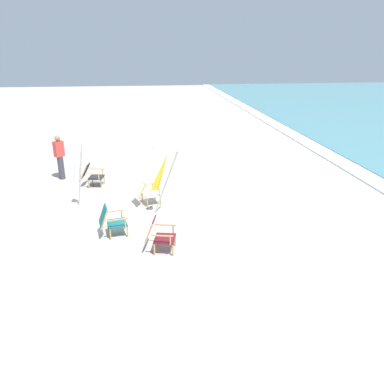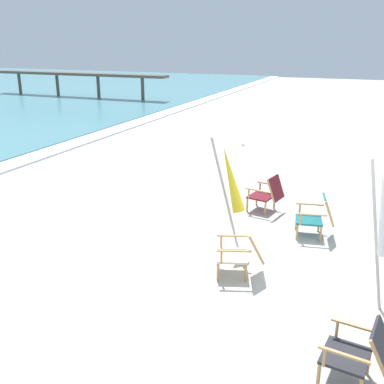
{
  "view_description": "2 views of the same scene",
  "coord_description": "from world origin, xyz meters",
  "px_view_note": "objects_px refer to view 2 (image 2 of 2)",
  "views": [
    {
      "loc": [
        10.61,
        1.33,
        4.53
      ],
      "look_at": [
        0.97,
        2.53,
        0.79
      ],
      "focal_mm": 35.0,
      "sensor_mm": 36.0,
      "label": 1
    },
    {
      "loc": [
        -6.44,
        -0.45,
        3.58
      ],
      "look_at": [
        0.88,
        2.55,
        0.89
      ],
      "focal_mm": 42.0,
      "sensor_mm": 36.0,
      "label": 2
    }
  ],
  "objects_px": {
    "beach_chair_front_right": "(242,250)",
    "umbrella_furled_yellow": "(231,180)",
    "beach_chair_front_left": "(363,353)",
    "beach_chair_back_left": "(318,215)",
    "beach_chair_far_center": "(268,193)",
    "umbrella_furled_white": "(384,215)"
  },
  "relations": [
    {
      "from": "beach_chair_front_right",
      "to": "beach_chair_back_left",
      "type": "distance_m",
      "value": 2.16
    },
    {
      "from": "beach_chair_front_right",
      "to": "umbrella_furled_yellow",
      "type": "bearing_deg",
      "value": 30.21
    },
    {
      "from": "umbrella_furled_white",
      "to": "umbrella_furled_yellow",
      "type": "relative_size",
      "value": 1.04
    },
    {
      "from": "beach_chair_front_right",
      "to": "umbrella_furled_white",
      "type": "relative_size",
      "value": 0.43
    },
    {
      "from": "beach_chair_back_left",
      "to": "umbrella_furled_yellow",
      "type": "xyz_separation_m",
      "value": [
        -1.16,
        1.38,
        0.87
      ]
    },
    {
      "from": "beach_chair_far_center",
      "to": "umbrella_furled_white",
      "type": "bearing_deg",
      "value": -143.12
    },
    {
      "from": "umbrella_furled_yellow",
      "to": "beach_chair_back_left",
      "type": "bearing_deg",
      "value": -49.95
    },
    {
      "from": "beach_chair_front_left",
      "to": "umbrella_furled_yellow",
      "type": "height_order",
      "value": "umbrella_furled_yellow"
    },
    {
      "from": "beach_chair_far_center",
      "to": "umbrella_furled_yellow",
      "type": "bearing_deg",
      "value": 174.51
    },
    {
      "from": "beach_chair_far_center",
      "to": "umbrella_furled_white",
      "type": "height_order",
      "value": "umbrella_furled_white"
    },
    {
      "from": "beach_chair_front_left",
      "to": "umbrella_furled_white",
      "type": "relative_size",
      "value": 0.39
    },
    {
      "from": "beach_chair_back_left",
      "to": "beach_chair_far_center",
      "type": "xyz_separation_m",
      "value": [
        0.93,
        1.17,
        0.0
      ]
    },
    {
      "from": "beach_chair_far_center",
      "to": "beach_chair_back_left",
      "type": "bearing_deg",
      "value": -128.48
    },
    {
      "from": "beach_chair_front_right",
      "to": "beach_chair_far_center",
      "type": "bearing_deg",
      "value": 5.28
    },
    {
      "from": "beach_chair_front_left",
      "to": "umbrella_furled_yellow",
      "type": "relative_size",
      "value": 0.41
    },
    {
      "from": "beach_chair_front_left",
      "to": "umbrella_furled_white",
      "type": "bearing_deg",
      "value": -2.55
    },
    {
      "from": "umbrella_furled_yellow",
      "to": "beach_chair_far_center",
      "type": "bearing_deg",
      "value": -5.49
    },
    {
      "from": "beach_chair_front_left",
      "to": "beach_chair_far_center",
      "type": "height_order",
      "value": "beach_chair_far_center"
    },
    {
      "from": "umbrella_furled_white",
      "to": "umbrella_furled_yellow",
      "type": "distance_m",
      "value": 2.58
    },
    {
      "from": "beach_chair_front_right",
      "to": "umbrella_furled_yellow",
      "type": "xyz_separation_m",
      "value": [
        0.8,
        0.47,
        0.87
      ]
    },
    {
      "from": "beach_chair_far_center",
      "to": "umbrella_furled_yellow",
      "type": "relative_size",
      "value": 0.41
    },
    {
      "from": "beach_chair_front_right",
      "to": "umbrella_furled_yellow",
      "type": "relative_size",
      "value": 0.45
    }
  ]
}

